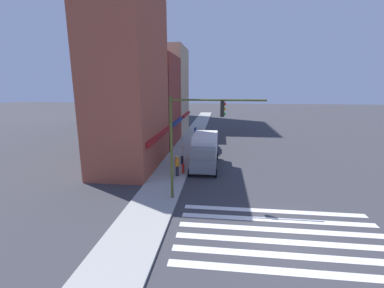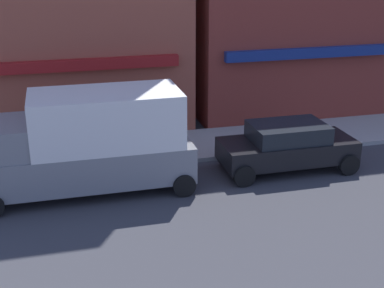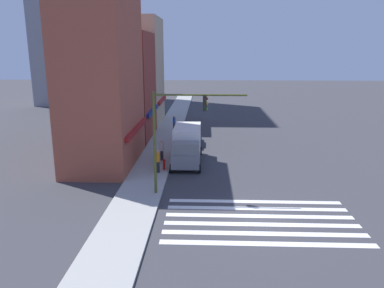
{
  "view_description": "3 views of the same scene",
  "coord_description": "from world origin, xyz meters",
  "px_view_note": "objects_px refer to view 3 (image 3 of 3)",
  "views": [
    {
      "loc": [
        -12.17,
        3.25,
        7.49
      ],
      "look_at": [
        11.74,
        6.0,
        2.0
      ],
      "focal_mm": 24.0,
      "sensor_mm": 36.0,
      "label": 1
    },
    {
      "loc": [
        10.22,
        -10.34,
        6.99
      ],
      "look_at": [
        14.13,
        4.7,
        1.2
      ],
      "focal_mm": 50.0,
      "sensor_mm": 36.0,
      "label": 2
    },
    {
      "loc": [
        -19.56,
        3.11,
        9.35
      ],
      "look_at": [
        3.6,
        4.0,
        3.5
      ],
      "focal_mm": 35.0,
      "sensor_mm": 36.0,
      "label": 3
    }
  ],
  "objects_px": {
    "traffic_signal": "(175,125)",
    "pedestrian_orange_vest": "(158,161)",
    "fire_hydrant": "(164,164)",
    "box_truck_grey": "(187,144)",
    "pedestrian_blue_shirt": "(174,123)",
    "pedestrian_white_shirt": "(162,150)",
    "sedan_black": "(190,136)"
  },
  "relations": [
    {
      "from": "pedestrian_white_shirt",
      "to": "fire_hydrant",
      "type": "relative_size",
      "value": 2.1
    },
    {
      "from": "box_truck_grey",
      "to": "fire_hydrant",
      "type": "xyz_separation_m",
      "value": [
        -2.41,
        1.7,
        -0.97
      ]
    },
    {
      "from": "pedestrian_blue_shirt",
      "to": "pedestrian_white_shirt",
      "type": "bearing_deg",
      "value": -134.64
    },
    {
      "from": "sedan_black",
      "to": "pedestrian_blue_shirt",
      "type": "bearing_deg",
      "value": 19.68
    },
    {
      "from": "traffic_signal",
      "to": "box_truck_grey",
      "type": "relative_size",
      "value": 1.1
    },
    {
      "from": "pedestrian_orange_vest",
      "to": "pedestrian_blue_shirt",
      "type": "relative_size",
      "value": 1.0
    },
    {
      "from": "pedestrian_blue_shirt",
      "to": "pedestrian_orange_vest",
      "type": "bearing_deg",
      "value": -134.26
    },
    {
      "from": "traffic_signal",
      "to": "sedan_black",
      "type": "xyz_separation_m",
      "value": [
        13.75,
        -0.35,
        -3.87
      ]
    },
    {
      "from": "sedan_black",
      "to": "pedestrian_orange_vest",
      "type": "xyz_separation_m",
      "value": [
        -9.53,
        2.09,
        0.23
      ]
    },
    {
      "from": "traffic_signal",
      "to": "box_truck_grey",
      "type": "height_order",
      "value": "traffic_signal"
    },
    {
      "from": "box_truck_grey",
      "to": "pedestrian_orange_vest",
      "type": "height_order",
      "value": "box_truck_grey"
    },
    {
      "from": "pedestrian_orange_vest",
      "to": "pedestrian_white_shirt",
      "type": "distance_m",
      "value": 3.3
    },
    {
      "from": "pedestrian_orange_vest",
      "to": "fire_hydrant",
      "type": "relative_size",
      "value": 2.1
    },
    {
      "from": "pedestrian_white_shirt",
      "to": "pedestrian_blue_shirt",
      "type": "bearing_deg",
      "value": 76.07
    },
    {
      "from": "box_truck_grey",
      "to": "pedestrian_blue_shirt",
      "type": "xyz_separation_m",
      "value": [
        12.29,
        2.14,
        -0.51
      ]
    },
    {
      "from": "pedestrian_white_shirt",
      "to": "pedestrian_blue_shirt",
      "type": "height_order",
      "value": "same"
    },
    {
      "from": "pedestrian_orange_vest",
      "to": "fire_hydrant",
      "type": "bearing_deg",
      "value": -152.07
    },
    {
      "from": "box_truck_grey",
      "to": "pedestrian_blue_shirt",
      "type": "bearing_deg",
      "value": 9.69
    },
    {
      "from": "pedestrian_blue_shirt",
      "to": "fire_hydrant",
      "type": "xyz_separation_m",
      "value": [
        -14.7,
        -0.44,
        -0.46
      ]
    },
    {
      "from": "box_truck_grey",
      "to": "fire_hydrant",
      "type": "bearing_deg",
      "value": 144.62
    },
    {
      "from": "sedan_black",
      "to": "fire_hydrant",
      "type": "distance_m",
      "value": 8.92
    },
    {
      "from": "pedestrian_white_shirt",
      "to": "pedestrian_orange_vest",
      "type": "bearing_deg",
      "value": -102.16
    },
    {
      "from": "box_truck_grey",
      "to": "pedestrian_blue_shirt",
      "type": "height_order",
      "value": "box_truck_grey"
    },
    {
      "from": "fire_hydrant",
      "to": "traffic_signal",
      "type": "bearing_deg",
      "value": -164.89
    },
    {
      "from": "traffic_signal",
      "to": "fire_hydrant",
      "type": "height_order",
      "value": "traffic_signal"
    },
    {
      "from": "traffic_signal",
      "to": "pedestrian_orange_vest",
      "type": "distance_m",
      "value": 5.84
    },
    {
      "from": "pedestrian_orange_vest",
      "to": "pedestrian_white_shirt",
      "type": "bearing_deg",
      "value": -123.81
    },
    {
      "from": "pedestrian_blue_shirt",
      "to": "sedan_black",
      "type": "bearing_deg",
      "value": -114.63
    },
    {
      "from": "pedestrian_white_shirt",
      "to": "box_truck_grey",
      "type": "bearing_deg",
      "value": -16.69
    },
    {
      "from": "box_truck_grey",
      "to": "pedestrian_blue_shirt",
      "type": "distance_m",
      "value": 12.48
    },
    {
      "from": "traffic_signal",
      "to": "pedestrian_blue_shirt",
      "type": "bearing_deg",
      "value": 5.19
    },
    {
      "from": "traffic_signal",
      "to": "box_truck_grey",
      "type": "distance_m",
      "value": 8.05
    }
  ]
}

